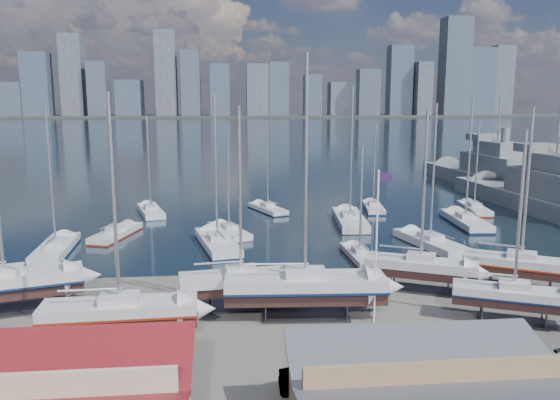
{
  "coord_description": "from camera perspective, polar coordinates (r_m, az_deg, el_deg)",
  "views": [
    {
      "loc": [
        -8.95,
        -47.43,
        15.2
      ],
      "look_at": [
        -3.53,
        8.0,
        5.3
      ],
      "focal_mm": 35.0,
      "sensor_mm": 36.0,
      "label": 1
    }
  ],
  "objects": [
    {
      "name": "far_shore",
      "position": [
        607.66,
        -4.8,
        8.72
      ],
      "size": [
        1400.0,
        80.0,
        2.2
      ],
      "primitive_type": "cube",
      "color": "#2D332D",
      "rests_on": "ground"
    },
    {
      "name": "sailboat_cradle_3",
      "position": [
        39.68,
        2.64,
        -9.05
      ],
      "size": [
        11.76,
        3.92,
        18.53
      ],
      "rotation": [
        0.0,
        0.0,
        -0.06
      ],
      "color": "#2D2D33",
      "rests_on": "ground"
    },
    {
      "name": "sailboat_moored_1",
      "position": [
        65.64,
        -16.76,
        -3.47
      ],
      "size": [
        4.91,
        9.44,
        13.59
      ],
      "rotation": [
        0.0,
        0.0,
        1.3
      ],
      "color": "black",
      "rests_on": "water"
    },
    {
      "name": "sailboat_cradle_5",
      "position": [
        41.95,
        23.22,
        -9.19
      ],
      "size": [
        8.46,
        5.42,
        13.5
      ],
      "rotation": [
        0.0,
        0.0,
        -0.41
      ],
      "color": "#2D2D33",
      "rests_on": "ground"
    },
    {
      "name": "sailboat_cradle_6",
      "position": [
        49.57,
        23.87,
        -6.23
      ],
      "size": [
        9.24,
        6.87,
        14.95
      ],
      "rotation": [
        0.0,
        0.0,
        -0.53
      ],
      "color": "#2D2D33",
      "rests_on": "ground"
    },
    {
      "name": "sailboat_cradle_2",
      "position": [
        41.53,
        -4.08,
        -8.44
      ],
      "size": [
        9.41,
        3.63,
        15.05
      ],
      "rotation": [
        0.0,
        0.0,
        0.12
      ],
      "color": "#2D2D33",
      "rests_on": "ground"
    },
    {
      "name": "sailboat_cradle_4",
      "position": [
        46.37,
        14.48,
        -6.78
      ],
      "size": [
        9.15,
        6.07,
        14.69
      ],
      "rotation": [
        0.0,
        0.0,
        -0.44
      ],
      "color": "#2D2D33",
      "rests_on": "ground"
    },
    {
      "name": "sailboat_moored_9",
      "position": [
        60.84,
        15.41,
        -4.45
      ],
      "size": [
        5.24,
        10.94,
        15.93
      ],
      "rotation": [
        0.0,
        0.0,
        1.8
      ],
      "color": "black",
      "rests_on": "water"
    },
    {
      "name": "sailboat_moored_4",
      "position": [
        64.23,
        -5.33,
        -3.36
      ],
      "size": [
        5.32,
        8.71,
        12.73
      ],
      "rotation": [
        0.0,
        0.0,
        1.95
      ],
      "color": "black",
      "rests_on": "water"
    },
    {
      "name": "ground",
      "position": [
        41.38,
        7.46,
        -11.56
      ],
      "size": [
        1400.0,
        1400.0,
        0.0
      ],
      "primitive_type": "plane",
      "color": "#605E59",
      "rests_on": "ground"
    },
    {
      "name": "sailboat_moored_2",
      "position": [
        77.67,
        -13.36,
        -1.24
      ],
      "size": [
        5.06,
        9.74,
        14.17
      ],
      "rotation": [
        0.0,
        0.0,
        1.84
      ],
      "color": "black",
      "rests_on": "water"
    },
    {
      "name": "sailboat_moored_10",
      "position": [
        72.99,
        18.81,
        -2.24
      ],
      "size": [
        3.96,
        11.48,
        16.86
      ],
      "rotation": [
        0.0,
        0.0,
        1.5
      ],
      "color": "black",
      "rests_on": "water"
    },
    {
      "name": "sailboat_moored_7",
      "position": [
        70.01,
        7.31,
        -2.27
      ],
      "size": [
        4.43,
        12.29,
        18.17
      ],
      "rotation": [
        0.0,
        0.0,
        1.48
      ],
      "color": "black",
      "rests_on": "water"
    },
    {
      "name": "sailboat_cradle_1",
      "position": [
        36.94,
        -16.39,
        -11.18
      ],
      "size": [
        9.94,
        3.18,
        15.9
      ],
      "rotation": [
        0.0,
        0.0,
        0.04
      ],
      "color": "#2D2D33",
      "rests_on": "ground"
    },
    {
      "name": "car_c",
      "position": [
        34.19,
        23.35,
        -15.75
      ],
      "size": [
        3.31,
        5.91,
        1.56
      ],
      "primitive_type": "imported",
      "rotation": [
        0.0,
        0.0,
        -0.13
      ],
      "color": "gray",
      "rests_on": "ground"
    },
    {
      "name": "sailboat_moored_11",
      "position": [
        82.31,
        19.61,
        -0.94
      ],
      "size": [
        3.83,
        9.44,
        13.72
      ],
      "rotation": [
        0.0,
        0.0,
        1.43
      ],
      "color": "black",
      "rests_on": "water"
    },
    {
      "name": "sailboat_moored_5",
      "position": [
        77.45,
        -1.3,
        -1.01
      ],
      "size": [
        5.42,
        8.83,
        12.79
      ],
      "rotation": [
        0.0,
        0.0,
        1.95
      ],
      "color": "black",
      "rests_on": "water"
    },
    {
      "name": "sailboat_cradle_0",
      "position": [
        45.15,
        -26.81,
        -7.84
      ],
      "size": [
        11.35,
        6.02,
        17.55
      ],
      "rotation": [
        0.0,
        0.0,
        0.29
      ],
      "color": "#2D2D33",
      "rests_on": "ground"
    },
    {
      "name": "sailboat_moored_8",
      "position": [
        79.61,
        9.72,
        -0.85
      ],
      "size": [
        3.56,
        8.86,
        12.88
      ],
      "rotation": [
        0.0,
        0.0,
        1.43
      ],
      "color": "black",
      "rests_on": "water"
    },
    {
      "name": "flagpole",
      "position": [
        38.0,
        10.16,
        -3.85
      ],
      "size": [
        0.96,
        0.12,
        10.82
      ],
      "color": "white",
      "rests_on": "ground"
    },
    {
      "name": "sailboat_moored_3",
      "position": [
        58.77,
        -6.56,
        -4.67
      ],
      "size": [
        5.41,
        11.66,
        16.82
      ],
      "rotation": [
        0.0,
        0.0,
        1.78
      ],
      "color": "black",
      "rests_on": "water"
    },
    {
      "name": "naval_ship_west",
      "position": [
        105.82,
        21.53,
        2.02
      ],
      "size": [
        10.36,
        45.78,
        18.09
      ],
      "rotation": [
        0.0,
        0.0,
        1.64
      ],
      "color": "slate",
      "rests_on": "water"
    },
    {
      "name": "skyline",
      "position": [
        601.67,
        -5.61,
        12.31
      ],
      "size": [
        639.14,
        43.8,
        107.69
      ],
      "color": "#475166",
      "rests_on": "far_shore"
    },
    {
      "name": "naval_ship_east",
      "position": [
        84.16,
        26.56,
        -0.25
      ],
      "size": [
        9.39,
        44.08,
        17.94
      ],
      "rotation": [
        0.0,
        0.0,
        1.63
      ],
      "color": "slate",
      "rests_on": "water"
    },
    {
      "name": "sailboat_moored_6",
      "position": [
        54.8,
        8.32,
        -5.8
      ],
      "size": [
        2.51,
        7.91,
        11.71
      ],
      "rotation": [
        0.0,
        0.0,
        1.61
      ],
      "color": "black",
      "rests_on": "water"
    },
    {
      "name": "water",
      "position": [
        347.89,
        -4.14,
        7.53
      ],
      "size": [
        1400.0,
        600.0,
        0.4
      ],
      "primitive_type": "cube",
      "color": "#172835",
      "rests_on": "ground"
    },
    {
      "name": "car_a",
      "position": [
        30.36,
        -13.27,
        -18.57
      ],
      "size": [
        2.1,
        4.69,
        1.56
      ],
      "primitive_type": "imported",
      "rotation": [
        0.0,
        0.0,
        0.05
      ],
      "color": "gray",
      "rests_on": "ground"
    },
    {
      "name": "sailboat_moored_0",
      "position": [
        60.81,
        -22.36,
        -4.87
      ],
      "size": [
        3.57,
        10.67,
        15.72
      ],
      "rotation": [
        0.0,
        0.0,
        1.63
      ],
      "color": "black",
      "rests_on": "water"
    },
    {
      "name": "car_b",
      "position": [
        30.49,
        4.39,
        -18.25
      ],
      "size": [
        4.58,
        1.71,
        1.5
      ],
      "primitive_type": "imported",
      "rotation": [
        0.0,
        0.0,
        1.54
      ],
      "color": "gray",
      "rests_on": "ground"
    }
  ]
}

